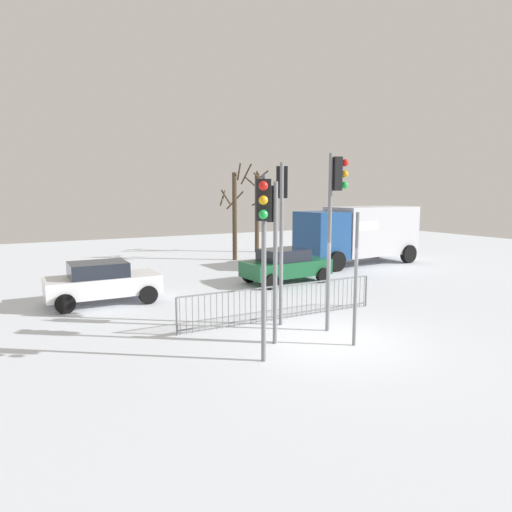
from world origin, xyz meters
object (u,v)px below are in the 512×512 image
object	(u,v)px
traffic_light_foreground_left	(335,203)
bare_tree_left	(258,209)
direction_sign_post	(358,272)
bare_tree_centre	(235,212)
traffic_light_foreground_right	(282,207)
traffic_light_rear_left	(264,227)
car_green_near	(285,265)
car_white_trailing	(102,282)
delivery_truck	(359,232)
traffic_light_mid_right	(271,226)

from	to	relation	value
traffic_light_foreground_left	bare_tree_left	size ratio (longest dim) A/B	0.93
direction_sign_post	bare_tree_centre	world-z (taller)	bare_tree_centre
traffic_light_foreground_right	traffic_light_rear_left	bearing A→B (deg)	-94.42
traffic_light_foreground_right	bare_tree_left	world-z (taller)	bare_tree_left
car_green_near	car_white_trailing	distance (m)	7.64
traffic_light_foreground_right	bare_tree_left	bearing A→B (deg)	97.97
bare_tree_left	car_green_near	bearing A→B (deg)	-112.75
car_green_near	delivery_truck	distance (m)	6.83
traffic_light_foreground_right	bare_tree_centre	bearing A→B (deg)	104.40
car_white_trailing	bare_tree_left	xyz separation A→B (m)	(11.64, 9.52, 2.07)
traffic_light_foreground_right	car_green_near	size ratio (longest dim) A/B	1.21
traffic_light_rear_left	traffic_light_mid_right	bearing A→B (deg)	-95.04
traffic_light_foreground_left	traffic_light_foreground_right	distance (m)	1.57
car_white_trailing	traffic_light_mid_right	bearing A→B (deg)	-64.74
traffic_light_foreground_left	delivery_truck	world-z (taller)	traffic_light_foreground_left
traffic_light_rear_left	bare_tree_centre	bearing A→B (deg)	-82.14
bare_tree_left	bare_tree_centre	distance (m)	3.78
traffic_light_mid_right	delivery_truck	size ratio (longest dim) A/B	0.58
traffic_light_foreground_left	bare_tree_centre	distance (m)	14.07
direction_sign_post	bare_tree_centre	size ratio (longest dim) A/B	0.61
traffic_light_rear_left	car_white_trailing	size ratio (longest dim) A/B	1.11
traffic_light_rear_left	car_white_trailing	bearing A→B (deg)	-42.72
traffic_light_rear_left	delivery_truck	size ratio (longest dim) A/B	0.60
traffic_light_rear_left	direction_sign_post	size ratio (longest dim) A/B	1.26
bare_tree_left	traffic_light_foreground_left	bearing A→B (deg)	-112.48
bare_tree_left	traffic_light_mid_right	bearing A→B (deg)	-118.41
delivery_truck	car_white_trailing	bearing A→B (deg)	7.59
traffic_light_mid_right	direction_sign_post	world-z (taller)	traffic_light_mid_right
direction_sign_post	bare_tree_left	size ratio (longest dim) A/B	0.64
delivery_truck	bare_tree_centre	size ratio (longest dim) A/B	1.29
traffic_light_mid_right	direction_sign_post	distance (m)	2.46
traffic_light_foreground_left	traffic_light_mid_right	world-z (taller)	traffic_light_foreground_left
traffic_light_rear_left	bare_tree_centre	world-z (taller)	bare_tree_centre
car_green_near	traffic_light_foreground_left	bearing A→B (deg)	-115.28
traffic_light_mid_right	car_green_near	xyz separation A→B (m)	(4.66, 6.49, -2.26)
traffic_light_foreground_right	delivery_truck	world-z (taller)	traffic_light_foreground_right
traffic_light_rear_left	car_white_trailing	distance (m)	8.30
car_white_trailing	bare_tree_left	world-z (taller)	bare_tree_left
car_white_trailing	delivery_truck	xyz separation A→B (m)	(13.95, 2.44, 0.97)
traffic_light_foreground_right	traffic_light_foreground_left	bearing A→B (deg)	-20.11
traffic_light_foreground_right	car_white_trailing	size ratio (longest dim) A/B	1.23
car_green_near	bare_tree_centre	size ratio (longest dim) A/B	0.70
direction_sign_post	car_green_near	xyz separation A→B (m)	(2.88, 7.74, -1.12)
traffic_light_foreground_left	traffic_light_mid_right	bearing A→B (deg)	-76.24
car_white_trailing	delivery_truck	size ratio (longest dim) A/B	0.53
traffic_light_foreground_left	traffic_light_foreground_right	bearing A→B (deg)	-132.40
traffic_light_foreground_left	delivery_truck	distance (m)	12.73
direction_sign_post	bare_tree_left	xyz separation A→B (m)	(6.88, 17.26, 0.96)
traffic_light_foreground_right	car_white_trailing	world-z (taller)	traffic_light_foreground_right
traffic_light_rear_left	bare_tree_left	distance (m)	19.68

